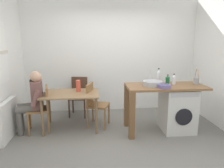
% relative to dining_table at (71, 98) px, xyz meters
% --- Properties ---
extents(ground_plane, '(5.46, 5.46, 0.00)m').
position_rel_dining_table_xyz_m(ground_plane, '(0.91, -0.63, -0.64)').
color(ground_plane, slate).
extents(wall_back, '(4.60, 0.10, 2.70)m').
position_rel_dining_table_xyz_m(wall_back, '(0.91, 1.12, 0.71)').
color(wall_back, white).
rests_on(wall_back, ground_plane).
extents(radiator, '(0.10, 0.80, 0.70)m').
position_rel_dining_table_xyz_m(radiator, '(-1.11, -0.33, -0.29)').
color(radiator, white).
rests_on(radiator, ground_plane).
extents(dining_table, '(1.10, 0.76, 0.74)m').
position_rel_dining_table_xyz_m(dining_table, '(0.00, 0.00, 0.00)').
color(dining_table, olive).
rests_on(dining_table, ground_plane).
extents(chair_person_seat, '(0.47, 0.47, 0.90)m').
position_rel_dining_table_xyz_m(chair_person_seat, '(-0.55, -0.09, -0.14)').
color(chair_person_seat, olive).
rests_on(chair_person_seat, ground_plane).
extents(chair_opposite, '(0.50, 0.50, 0.90)m').
position_rel_dining_table_xyz_m(chair_opposite, '(0.48, 0.07, -0.14)').
color(chair_opposite, olive).
rests_on(chair_opposite, ground_plane).
extents(chair_spare_by_wall, '(0.46, 0.46, 0.90)m').
position_rel_dining_table_xyz_m(chair_spare_by_wall, '(0.11, 0.77, -0.14)').
color(chair_spare_by_wall, '#4C3323').
rests_on(chair_spare_by_wall, ground_plane).
extents(seated_person, '(0.54, 0.54, 1.20)m').
position_rel_dining_table_xyz_m(seated_person, '(-0.70, -0.12, 0.03)').
color(seated_person, '#595651').
rests_on(seated_person, ground_plane).
extents(kitchen_counter, '(1.50, 0.68, 0.92)m').
position_rel_dining_table_xyz_m(kitchen_counter, '(1.62, -0.29, 0.12)').
color(kitchen_counter, brown).
rests_on(kitchen_counter, ground_plane).
extents(washing_machine, '(0.60, 0.61, 0.86)m').
position_rel_dining_table_xyz_m(washing_machine, '(2.09, -0.30, -0.21)').
color(washing_machine, silver).
rests_on(washing_machine, ground_plane).
extents(sink_basin, '(0.38, 0.38, 0.09)m').
position_rel_dining_table_xyz_m(sink_basin, '(1.57, -0.29, 0.32)').
color(sink_basin, '#9EA0A5').
rests_on(sink_basin, kitchen_counter).
extents(tap, '(0.02, 0.02, 0.28)m').
position_rel_dining_table_xyz_m(tap, '(1.57, -0.11, 0.42)').
color(tap, '#B2B2B7').
rests_on(tap, kitchen_counter).
extents(bottle_tall_green, '(0.07, 0.07, 0.30)m').
position_rel_dining_table_xyz_m(bottle_tall_green, '(1.76, -0.05, 0.41)').
color(bottle_tall_green, silver).
rests_on(bottle_tall_green, kitchen_counter).
extents(bottle_squat_brown, '(0.08, 0.08, 0.19)m').
position_rel_dining_table_xyz_m(bottle_squat_brown, '(1.90, -0.18, 0.36)').
color(bottle_squat_brown, '#19592D').
rests_on(bottle_squat_brown, kitchen_counter).
extents(bottle_clear_small, '(0.08, 0.08, 0.21)m').
position_rel_dining_table_xyz_m(bottle_clear_small, '(2.02, -0.22, 0.37)').
color(bottle_clear_small, silver).
rests_on(bottle_clear_small, kitchen_counter).
extents(mixing_bowl, '(0.24, 0.24, 0.06)m').
position_rel_dining_table_xyz_m(mixing_bowl, '(1.73, -0.49, 0.31)').
color(mixing_bowl, slate).
rests_on(mixing_bowl, kitchen_counter).
extents(utensil_crock, '(0.11, 0.11, 0.30)m').
position_rel_dining_table_xyz_m(utensil_crock, '(2.46, -0.24, 0.35)').
color(utensil_crock, gray).
rests_on(utensil_crock, kitchen_counter).
extents(vase, '(0.09, 0.09, 0.24)m').
position_rel_dining_table_xyz_m(vase, '(0.15, 0.10, 0.21)').
color(vase, '#D84C38').
rests_on(vase, dining_table).
extents(scissors, '(0.15, 0.06, 0.01)m').
position_rel_dining_table_xyz_m(scissors, '(1.78, -0.39, 0.28)').
color(scissors, '#B2B2B7').
rests_on(scissors, kitchen_counter).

